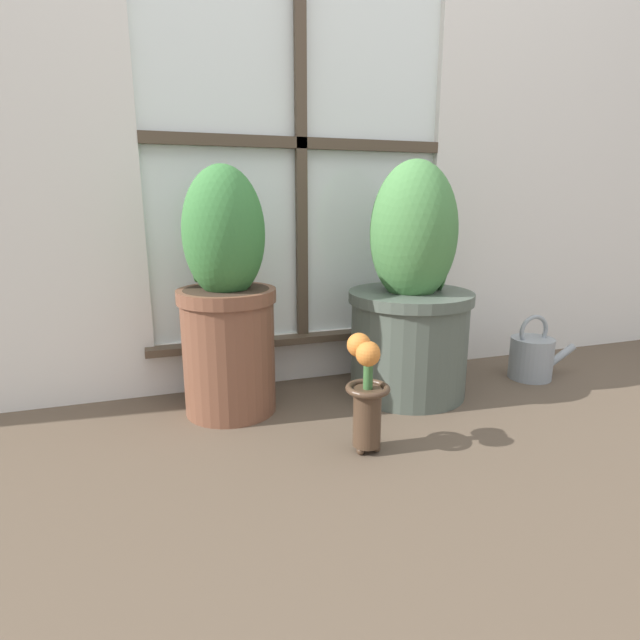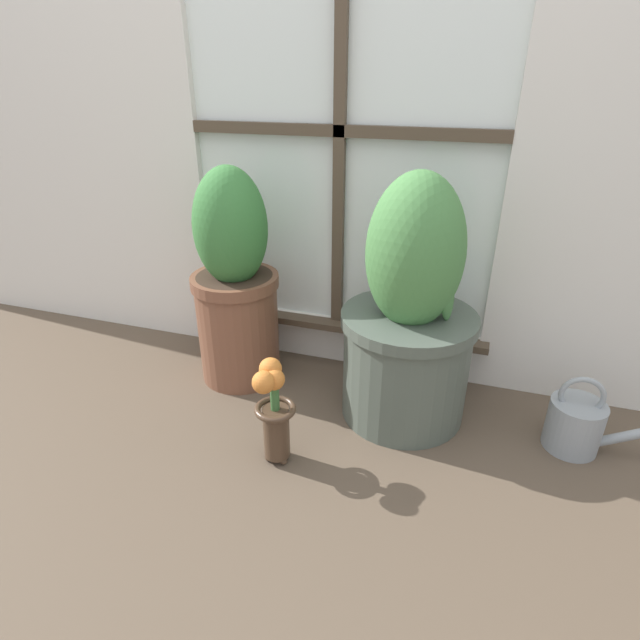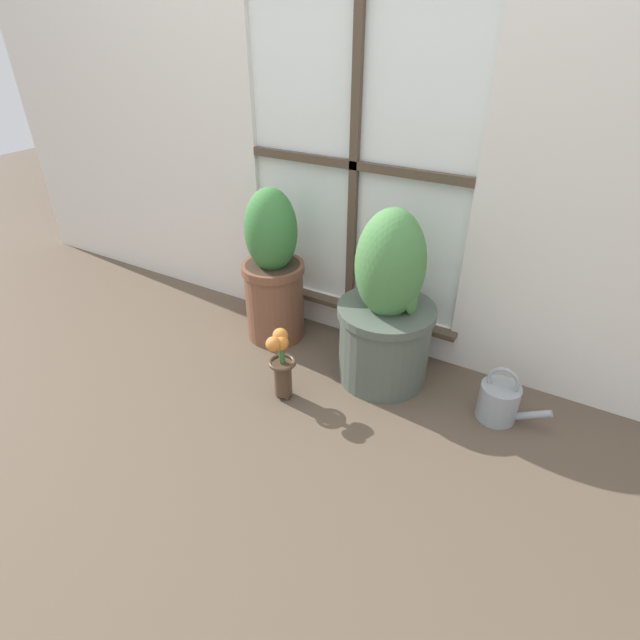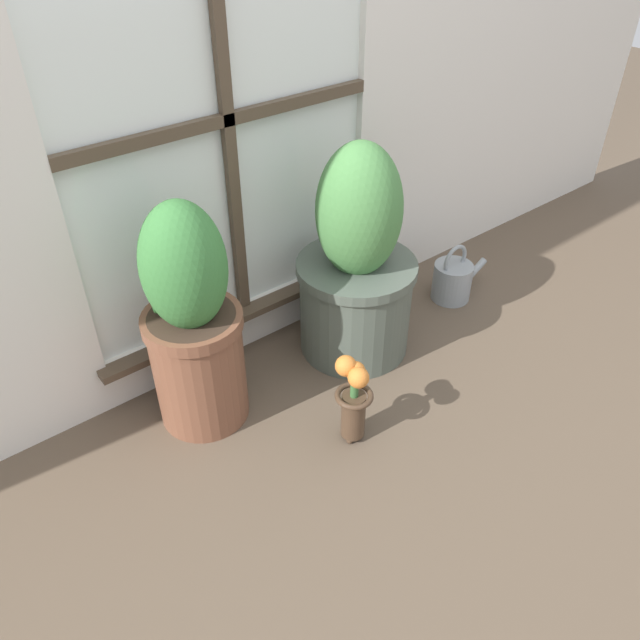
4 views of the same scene
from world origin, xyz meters
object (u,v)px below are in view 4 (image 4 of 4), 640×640
object	(u,v)px
potted_plant_left	(193,326)
watering_can	(453,280)
flower_vase	(353,396)
potted_plant_right	(357,270)

from	to	relation	value
potted_plant_left	watering_can	size ratio (longest dim) A/B	2.70
flower_vase	potted_plant_right	bearing A→B (deg)	48.17
watering_can	flower_vase	bearing A→B (deg)	-158.26
potted_plant_right	flower_vase	xyz separation A→B (m)	(-0.30, -0.33, -0.15)
potted_plant_left	potted_plant_right	size ratio (longest dim) A/B	0.97
potted_plant_right	watering_can	size ratio (longest dim) A/B	2.79
potted_plant_right	potted_plant_left	bearing A→B (deg)	175.89
flower_vase	watering_can	xyz separation A→B (m)	(0.79, 0.32, -0.09)
flower_vase	watering_can	world-z (taller)	flower_vase
potted_plant_right	watering_can	xyz separation A→B (m)	(0.50, -0.02, -0.24)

